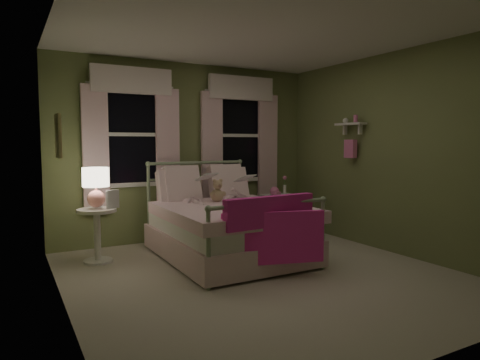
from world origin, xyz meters
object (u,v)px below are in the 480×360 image
bed (227,227)px  teddy_bear (217,192)px  child_right (231,181)px  table_lamp (96,183)px  nightstand_left (97,228)px  nightstand_right (280,201)px  child_left (193,181)px

bed → teddy_bear: 0.49m
child_right → bed: bearing=58.6°
table_lamp → teddy_bear: bearing=-10.3°
child_right → nightstand_left: bearing=-1.4°
bed → nightstand_left: bed is taller
child_right → nightstand_left: size_ratio=1.06×
bed → nightstand_right: 1.37m
teddy_bear → table_lamp: (-1.47, 0.27, 0.16)m
bed → table_lamp: size_ratio=4.26×
child_left → nightstand_left: (-1.19, 0.11, -0.52)m
child_left → nightstand_right: child_left is taller
nightstand_left → table_lamp: 0.54m
child_left → teddy_bear: bearing=149.5°
nightstand_left → bed: bearing=-19.9°
bed → nightstand_right: (1.22, 0.60, 0.17)m
child_right → nightstand_right: 1.02m
bed → nightstand_left: 1.56m
child_left → child_right: child_left is taller
bed → nightstand_left: bearing=160.1°
nightstand_right → nightstand_left: bearing=-178.4°
bed → table_lamp: (-1.47, 0.53, 0.57)m
child_left → nightstand_left: bearing=-6.3°
bed → child_left: bearing=123.6°
bed → teddy_bear: size_ratio=6.72×
bed → nightstand_right: size_ratio=3.18×
table_lamp → nightstand_right: table_lamp is taller
bed → child_right: bearing=56.4°
nightstand_left → table_lamp: bearing=0.0°
nightstand_left → nightstand_right: (2.69, 0.07, 0.13)m
bed → nightstand_right: bearing=26.4°
bed → table_lamp: 1.66m
child_left → child_right: size_ratio=1.07×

